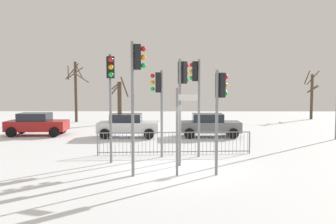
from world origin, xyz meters
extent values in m
plane|color=white|center=(0.00, 0.00, 0.00)|extent=(60.00, 60.00, 0.00)
cylinder|color=slate|center=(-1.55, -1.10, 2.43)|extent=(0.11, 0.11, 4.85)
cube|color=black|center=(-1.40, -1.03, 4.30)|extent=(0.33, 0.38, 0.90)
sphere|color=red|center=(-1.17, -0.94, 4.60)|extent=(0.20, 0.20, 0.20)
sphere|color=orange|center=(-1.17, -0.94, 4.30)|extent=(0.20, 0.20, 0.20)
sphere|color=green|center=(-1.17, -0.94, 4.00)|extent=(0.20, 0.20, 0.20)
cylinder|color=slate|center=(0.18, 0.60, 2.18)|extent=(0.11, 0.11, 4.36)
cube|color=black|center=(0.29, 0.72, 3.81)|extent=(0.39, 0.38, 0.90)
sphere|color=red|center=(0.46, 0.91, 4.11)|extent=(0.20, 0.20, 0.20)
sphere|color=orange|center=(0.46, 0.91, 3.81)|extent=(0.20, 0.20, 0.20)
sphere|color=green|center=(0.46, 0.91, 3.51)|extent=(0.20, 0.20, 0.20)
cylinder|color=slate|center=(-2.73, 1.15, 2.29)|extent=(0.11, 0.11, 4.58)
cube|color=black|center=(-2.69, 0.99, 4.03)|extent=(0.36, 0.29, 0.90)
sphere|color=red|center=(-2.63, 0.75, 4.33)|extent=(0.20, 0.20, 0.20)
sphere|color=orange|center=(-2.63, 0.75, 4.03)|extent=(0.20, 0.20, 0.20)
sphere|color=green|center=(-2.63, 0.75, 3.73)|extent=(0.20, 0.20, 0.20)
cylinder|color=slate|center=(1.49, -0.91, 1.93)|extent=(0.11, 0.11, 3.85)
cube|color=black|center=(1.62, -0.81, 3.30)|extent=(0.37, 0.39, 0.90)
sphere|color=red|center=(1.82, -0.67, 3.60)|extent=(0.20, 0.20, 0.20)
sphere|color=orange|center=(1.82, -0.67, 3.30)|extent=(0.20, 0.20, 0.20)
sphere|color=green|center=(1.82, -0.67, 3.00)|extent=(0.20, 0.20, 0.20)
cylinder|color=slate|center=(-0.60, 2.32, 1.98)|extent=(0.11, 0.11, 3.97)
cube|color=black|center=(-0.76, 2.33, 3.42)|extent=(0.23, 0.33, 0.90)
sphere|color=red|center=(-1.01, 2.33, 3.72)|extent=(0.20, 0.20, 0.20)
sphere|color=orange|center=(-1.01, 2.33, 3.42)|extent=(0.20, 0.20, 0.20)
sphere|color=green|center=(-1.01, 2.33, 3.12)|extent=(0.20, 0.20, 0.20)
cylinder|color=slate|center=(1.10, 2.43, 2.24)|extent=(0.11, 0.11, 4.47)
cube|color=black|center=(0.97, 2.53, 3.92)|extent=(0.37, 0.39, 0.90)
sphere|color=red|center=(0.77, 2.68, 4.22)|extent=(0.20, 0.20, 0.20)
sphere|color=orange|center=(0.77, 2.68, 3.92)|extent=(0.20, 0.20, 0.20)
sphere|color=green|center=(0.77, 2.68, 3.62)|extent=(0.20, 0.20, 0.20)
cylinder|color=slate|center=(0.05, -0.98, 1.61)|extent=(0.09, 0.09, 3.21)
cube|color=white|center=(0.42, -1.11, 2.86)|extent=(0.67, 0.25, 0.22)
cube|color=slate|center=(-0.01, 3.00, 1.05)|extent=(7.24, 0.51, 0.04)
cube|color=slate|center=(-0.01, 3.00, 0.12)|extent=(7.24, 0.51, 0.04)
cylinder|color=slate|center=(-3.54, 2.77, 0.53)|extent=(0.02, 0.02, 1.05)
cylinder|color=slate|center=(-3.36, 2.78, 0.53)|extent=(0.02, 0.02, 1.05)
cylinder|color=slate|center=(-3.18, 2.79, 0.53)|extent=(0.02, 0.02, 1.05)
cylinder|color=slate|center=(-2.99, 2.80, 0.53)|extent=(0.02, 0.02, 1.05)
cylinder|color=slate|center=(-2.81, 2.82, 0.53)|extent=(0.02, 0.02, 1.05)
cylinder|color=slate|center=(-2.63, 2.83, 0.53)|extent=(0.02, 0.02, 1.05)
cylinder|color=slate|center=(-2.45, 2.84, 0.53)|extent=(0.02, 0.02, 1.05)
cylinder|color=slate|center=(-2.27, 2.85, 0.53)|extent=(0.02, 0.02, 1.05)
cylinder|color=slate|center=(-2.09, 2.86, 0.53)|extent=(0.02, 0.02, 1.05)
cylinder|color=slate|center=(-1.91, 2.87, 0.53)|extent=(0.02, 0.02, 1.05)
cylinder|color=slate|center=(-1.73, 2.89, 0.53)|extent=(0.02, 0.02, 1.05)
cylinder|color=slate|center=(-1.55, 2.90, 0.53)|extent=(0.02, 0.02, 1.05)
cylinder|color=slate|center=(-1.37, 2.91, 0.53)|extent=(0.02, 0.02, 1.05)
cylinder|color=slate|center=(-1.18, 2.92, 0.53)|extent=(0.02, 0.02, 1.05)
cylinder|color=slate|center=(-1.00, 2.93, 0.53)|extent=(0.02, 0.02, 1.05)
cylinder|color=slate|center=(-0.82, 2.94, 0.53)|extent=(0.02, 0.02, 1.05)
cylinder|color=slate|center=(-0.64, 2.96, 0.53)|extent=(0.02, 0.02, 1.05)
cylinder|color=slate|center=(-0.46, 2.97, 0.53)|extent=(0.02, 0.02, 1.05)
cylinder|color=slate|center=(-0.28, 2.98, 0.53)|extent=(0.02, 0.02, 1.05)
cylinder|color=slate|center=(-0.10, 2.99, 0.53)|extent=(0.02, 0.02, 1.05)
cylinder|color=slate|center=(0.08, 3.00, 0.53)|extent=(0.02, 0.02, 1.05)
cylinder|color=slate|center=(0.26, 3.01, 0.53)|extent=(0.02, 0.02, 1.05)
cylinder|color=slate|center=(0.44, 3.03, 0.53)|extent=(0.02, 0.02, 1.05)
cylinder|color=slate|center=(0.63, 3.04, 0.53)|extent=(0.02, 0.02, 1.05)
cylinder|color=slate|center=(0.81, 3.05, 0.53)|extent=(0.02, 0.02, 1.05)
cylinder|color=slate|center=(0.99, 3.06, 0.53)|extent=(0.02, 0.02, 1.05)
cylinder|color=slate|center=(1.17, 3.07, 0.53)|extent=(0.02, 0.02, 1.05)
cylinder|color=slate|center=(1.35, 3.08, 0.53)|extent=(0.02, 0.02, 1.05)
cylinder|color=slate|center=(1.53, 3.10, 0.53)|extent=(0.02, 0.02, 1.05)
cylinder|color=slate|center=(1.71, 3.11, 0.53)|extent=(0.02, 0.02, 1.05)
cylinder|color=slate|center=(1.89, 3.12, 0.53)|extent=(0.02, 0.02, 1.05)
cylinder|color=slate|center=(2.07, 3.13, 0.53)|extent=(0.02, 0.02, 1.05)
cylinder|color=slate|center=(2.26, 3.14, 0.53)|extent=(0.02, 0.02, 1.05)
cylinder|color=slate|center=(2.44, 3.15, 0.53)|extent=(0.02, 0.02, 1.05)
cylinder|color=slate|center=(2.62, 3.17, 0.53)|extent=(0.02, 0.02, 1.05)
cylinder|color=slate|center=(2.80, 3.18, 0.53)|extent=(0.02, 0.02, 1.05)
cylinder|color=slate|center=(2.98, 3.19, 0.53)|extent=(0.02, 0.02, 1.05)
cylinder|color=slate|center=(3.16, 3.20, 0.53)|extent=(0.02, 0.02, 1.05)
cylinder|color=slate|center=(3.34, 3.21, 0.53)|extent=(0.02, 0.02, 1.05)
cylinder|color=slate|center=(3.52, 3.23, 0.53)|extent=(0.02, 0.02, 1.05)
cylinder|color=slate|center=(-3.63, 2.76, 0.53)|extent=(0.06, 0.06, 1.05)
cylinder|color=slate|center=(3.61, 3.23, 0.53)|extent=(0.06, 0.06, 1.05)
cube|color=slate|center=(2.30, 8.76, 0.65)|extent=(3.81, 1.72, 0.65)
cube|color=#1E232D|center=(2.15, 8.76, 1.20)|extent=(1.91, 1.51, 0.55)
cylinder|color=black|center=(3.65, 9.62, 0.32)|extent=(0.64, 0.22, 0.64)
cylinder|color=black|center=(3.66, 7.92, 0.32)|extent=(0.64, 0.22, 0.64)
cylinder|color=black|center=(0.95, 9.61, 0.32)|extent=(0.64, 0.22, 0.64)
cylinder|color=black|center=(0.96, 7.91, 0.32)|extent=(0.64, 0.22, 0.64)
cube|color=maroon|center=(-8.90, 9.28, 0.65)|extent=(3.83, 1.77, 0.65)
cube|color=#1E232D|center=(-9.05, 9.27, 1.20)|extent=(1.93, 1.54, 0.55)
cylinder|color=black|center=(-7.57, 10.15, 0.32)|extent=(0.64, 0.23, 0.64)
cylinder|color=black|center=(-7.53, 8.45, 0.32)|extent=(0.64, 0.23, 0.64)
cylinder|color=black|center=(-10.27, 10.10, 0.32)|extent=(0.64, 0.23, 0.64)
cylinder|color=black|center=(-10.23, 8.40, 0.32)|extent=(0.64, 0.23, 0.64)
cube|color=silver|center=(-2.85, 8.57, 0.65)|extent=(3.82, 1.75, 0.65)
cube|color=#1E232D|center=(-3.00, 8.57, 1.20)|extent=(1.92, 1.52, 0.55)
cylinder|color=black|center=(-1.49, 9.40, 0.32)|extent=(0.64, 0.23, 0.64)
cylinder|color=black|center=(-1.51, 7.70, 0.32)|extent=(0.64, 0.23, 0.64)
cylinder|color=black|center=(-4.19, 9.43, 0.32)|extent=(0.64, 0.23, 0.64)
cylinder|color=black|center=(-4.21, 7.73, 0.32)|extent=(0.64, 0.23, 0.64)
cylinder|color=#473828|center=(13.20, 20.30, 2.13)|extent=(0.26, 0.26, 4.27)
cylinder|color=#473828|center=(13.46, 20.78, 3.94)|extent=(1.07, 0.62, 1.37)
cylinder|color=#473828|center=(12.85, 20.67, 3.98)|extent=(0.85, 0.82, 1.32)
cylinder|color=#473828|center=(13.49, 20.73, 2.83)|extent=(0.96, 0.67, 0.72)
cylinder|color=#473828|center=(13.40, 20.72, 2.88)|extent=(0.93, 0.49, 0.79)
cylinder|color=#473828|center=(-4.50, 16.27, 1.77)|extent=(0.36, 0.36, 3.53)
cylinder|color=#473828|center=(-4.05, 16.04, 3.10)|extent=(0.61, 1.06, 1.70)
cylinder|color=#473828|center=(-4.89, 16.51, 3.16)|extent=(0.62, 0.88, 0.59)
cylinder|color=#473828|center=(-4.95, 16.42, 2.80)|extent=(0.45, 0.98, 0.64)
cylinder|color=#473828|center=(-8.54, 17.59, 2.64)|extent=(0.24, 0.24, 5.29)
cylinder|color=#473828|center=(-8.73, 18.24, 4.33)|extent=(1.37, 0.49, 1.07)
cylinder|color=#473828|center=(-9.12, 17.42, 4.33)|extent=(0.44, 1.25, 1.30)
cylinder|color=#473828|center=(-8.16, 17.45, 4.39)|extent=(0.39, 0.86, 1.08)
cylinder|color=#473828|center=(-7.94, 17.07, 3.93)|extent=(1.14, 1.30, 0.96)
cylinder|color=#473828|center=(-8.95, 18.06, 4.47)|extent=(1.05, 0.93, 1.49)
camera|label=1|loc=(-0.18, -13.95, 3.35)|focal=38.46mm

